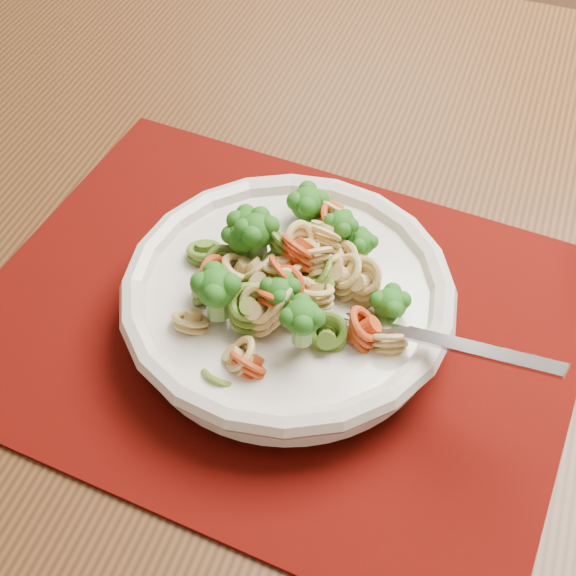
{
  "coord_description": "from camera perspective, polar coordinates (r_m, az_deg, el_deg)",
  "views": [
    {
      "loc": [
        -0.36,
        -1.14,
        1.18
      ],
      "look_at": [
        -0.37,
        -0.76,
        0.74
      ],
      "focal_mm": 50.0,
      "sensor_mm": 36.0,
      "label": 1
    }
  ],
  "objects": [
    {
      "name": "pasta_broccoli_heap",
      "position": [
        0.58,
        0.0,
        0.39
      ],
      "size": [
        0.21,
        0.21,
        0.06
      ],
      "primitive_type": null,
      "color": "tan",
      "rests_on": "pasta_bowl"
    },
    {
      "name": "placemat",
      "position": [
        0.62,
        -0.93,
        -2.34
      ],
      "size": [
        0.55,
        0.5,
        0.0
      ],
      "primitive_type": "cube",
      "rotation": [
        0.0,
        0.0,
        -0.4
      ],
      "color": "#4C0403",
      "rests_on": "dining_table"
    },
    {
      "name": "fork",
      "position": [
        0.56,
        6.18,
        -2.6
      ],
      "size": [
        0.17,
        0.12,
        0.08
      ],
      "primitive_type": null,
      "rotation": [
        0.0,
        -0.35,
        -0.58
      ],
      "color": "silver",
      "rests_on": "pasta_bowl"
    },
    {
      "name": "dining_table",
      "position": [
        0.76,
        -2.68,
        0.18
      ],
      "size": [
        1.59,
        1.28,
        0.7
      ],
      "rotation": [
        0.0,
        0.0,
        -0.32
      ],
      "color": "#533117",
      "rests_on": "ground"
    },
    {
      "name": "pasta_bowl",
      "position": [
        0.59,
        0.0,
        -0.71
      ],
      "size": [
        0.25,
        0.25,
        0.05
      ],
      "color": "beige",
      "rests_on": "placemat"
    }
  ]
}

